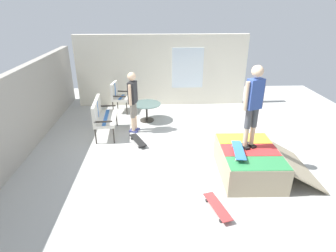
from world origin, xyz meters
name	(u,v)px	position (x,y,z in m)	size (l,w,h in m)	color
ground_plane	(186,156)	(0.00, 0.00, -0.05)	(12.00, 12.00, 0.10)	#B2B2AD
back_wall_cinderblock	(13,119)	(0.00, 4.00, 1.01)	(9.00, 0.20, 2.03)	#9E998E
house_facade	(162,71)	(3.80, 0.49, 1.25)	(0.23, 6.00, 2.49)	silver
skate_ramp	(250,162)	(-0.92, -1.27, 0.30)	(1.67, 2.04, 0.60)	tan
patio_bench	(102,114)	(1.25, 2.25, 0.62)	(1.28, 0.62, 1.02)	#2D2823
patio_chair_near_house	(118,94)	(3.06, 2.02, 0.61)	(0.70, 0.64, 1.02)	#2D2823
patio_table	(147,109)	(2.20, 1.04, 0.40)	(0.90, 0.90, 0.57)	#2D2823
person_watching	(133,98)	(1.43, 1.38, 1.02)	(0.46, 0.31, 1.74)	navy
person_skater	(254,101)	(-0.79, -1.22, 1.64)	(0.33, 0.45, 1.76)	black
skateboard_by_bench	(138,140)	(0.65, 1.24, 0.08)	(0.81, 0.52, 0.10)	black
skateboard_spare	(217,207)	(-2.06, -0.33, 0.08)	(0.82, 0.40, 0.10)	#B23838
skateboard_on_ramp	(239,150)	(-1.09, -0.93, 0.69)	(0.82, 0.31, 0.10)	#3372B2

